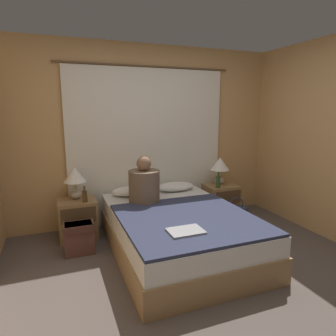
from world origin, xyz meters
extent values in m
plane|color=#564C47|center=(0.00, 0.00, 0.00)|extent=(16.00, 16.00, 0.00)
cube|color=tan|center=(0.00, 1.85, 1.25)|extent=(3.96, 0.06, 2.50)
cube|color=white|center=(0.00, 1.79, 1.09)|extent=(2.26, 0.02, 2.18)
cylinder|color=brown|center=(0.00, 1.79, 2.20)|extent=(2.46, 0.02, 0.02)
cube|color=#99754C|center=(0.00, 0.70, 0.14)|extent=(1.44, 2.06, 0.27)
cube|color=white|center=(0.00, 0.70, 0.38)|extent=(1.40, 2.02, 0.21)
cube|color=#937047|center=(-1.04, 1.49, 0.25)|extent=(0.47, 0.39, 0.50)
cube|color=#4C3823|center=(-1.04, 1.29, 0.37)|extent=(0.41, 0.02, 0.18)
cube|color=#937047|center=(1.04, 1.49, 0.25)|extent=(0.47, 0.39, 0.50)
cube|color=#4C3823|center=(1.04, 1.29, 0.37)|extent=(0.41, 0.02, 0.18)
ellipsoid|color=#B2A899|center=(-1.04, 1.55, 0.56)|extent=(0.14, 0.14, 0.11)
cylinder|color=#B2A893|center=(-1.04, 1.55, 0.67)|extent=(0.02, 0.02, 0.11)
cone|color=white|center=(-1.04, 1.55, 0.82)|extent=(0.28, 0.28, 0.19)
ellipsoid|color=#B2A899|center=(1.04, 1.55, 0.56)|extent=(0.14, 0.14, 0.11)
cylinder|color=#B2A893|center=(1.04, 1.55, 0.67)|extent=(0.02, 0.02, 0.11)
cone|color=white|center=(1.04, 1.55, 0.82)|extent=(0.28, 0.28, 0.19)
ellipsoid|color=white|center=(-0.32, 1.54, 0.54)|extent=(0.55, 0.31, 0.12)
ellipsoid|color=white|center=(0.32, 1.54, 0.54)|extent=(0.55, 0.31, 0.12)
cube|color=#2D334C|center=(0.00, 0.42, 0.49)|extent=(1.38, 1.42, 0.03)
cylinder|color=brown|center=(-0.26, 1.16, 0.68)|extent=(0.38, 0.38, 0.41)
sphere|color=#846047|center=(-0.26, 1.16, 0.98)|extent=(0.18, 0.18, 0.18)
cylinder|color=#513819|center=(-0.95, 1.38, 0.57)|extent=(0.06, 0.06, 0.14)
cylinder|color=#513819|center=(-0.95, 1.38, 0.67)|extent=(0.02, 0.02, 0.06)
cylinder|color=#2D4C28|center=(0.92, 1.38, 0.59)|extent=(0.06, 0.06, 0.17)
cylinder|color=#2D4C28|center=(0.92, 1.38, 0.70)|extent=(0.02, 0.02, 0.06)
cube|color=#9EA0A5|center=(-0.18, 0.09, 0.52)|extent=(0.33, 0.23, 0.02)
cube|color=brown|center=(-1.07, 1.05, 0.18)|extent=(0.33, 0.20, 0.36)
cube|color=#452824|center=(-1.07, 1.03, 0.32)|extent=(0.30, 0.21, 0.08)
cube|color=#333D56|center=(1.08, 1.14, 0.13)|extent=(0.30, 0.16, 0.26)
torus|color=#2B3449|center=(1.08, 1.14, 0.30)|extent=(0.23, 0.02, 0.23)
camera|label=1|loc=(-1.27, -2.28, 1.63)|focal=32.00mm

